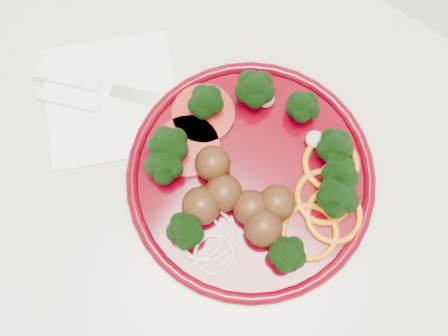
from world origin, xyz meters
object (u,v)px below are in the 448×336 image
Objects in this scene: plate at (252,176)px; knife at (95,86)px; fork at (86,105)px; napkin at (112,99)px.

plate is 0.22m from knife.
plate reaches higher than fork.
plate is 1.46× the size of knife.
napkin is 0.80× the size of knife.
plate is at bearing -17.70° from knife.
napkin is (-0.19, -0.01, -0.02)m from plate.
fork is at bearing -125.73° from napkin.
plate reaches higher than napkin.
plate is 0.19m from napkin.
knife is at bearing -176.74° from plate.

